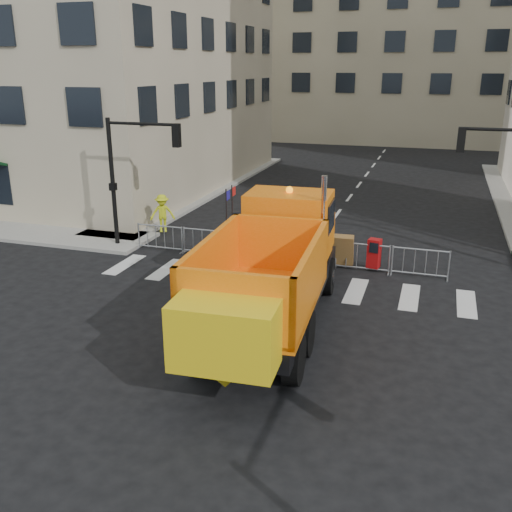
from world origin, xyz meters
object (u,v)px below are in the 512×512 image
(cop_c, at_px, (288,248))
(plow_truck, at_px, (271,268))
(cop_a, at_px, (285,251))
(worker, at_px, (162,213))
(cop_b, at_px, (277,251))
(newspaper_box, at_px, (374,253))

(cop_c, bearing_deg, plow_truck, 40.81)
(cop_a, xyz_separation_m, worker, (-6.61, 3.22, 0.13))
(cop_b, xyz_separation_m, cop_c, (0.21, 0.76, -0.08))
(plow_truck, height_order, worker, plow_truck)
(plow_truck, xyz_separation_m, cop_c, (-0.88, 5.30, -1.10))
(cop_a, bearing_deg, worker, -61.40)
(plow_truck, height_order, newspaper_box, plow_truck)
(worker, height_order, newspaper_box, worker)
(cop_a, relative_size, worker, 1.02)
(newspaper_box, bearing_deg, cop_b, -144.63)
(plow_truck, relative_size, worker, 6.58)
(plow_truck, distance_m, newspaper_box, 6.56)
(cop_b, bearing_deg, cop_a, -141.73)
(cop_c, bearing_deg, newspaper_box, 134.43)
(cop_c, xyz_separation_m, worker, (-6.60, 2.70, 0.19))
(plow_truck, xyz_separation_m, worker, (-7.48, 8.00, -0.92))
(plow_truck, height_order, cop_b, plow_truck)
(cop_a, bearing_deg, cop_b, 12.41)
(newspaper_box, bearing_deg, cop_c, -155.57)
(cop_b, bearing_deg, cop_c, -114.96)
(cop_c, relative_size, worker, 0.96)
(cop_a, height_order, cop_b, cop_b)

